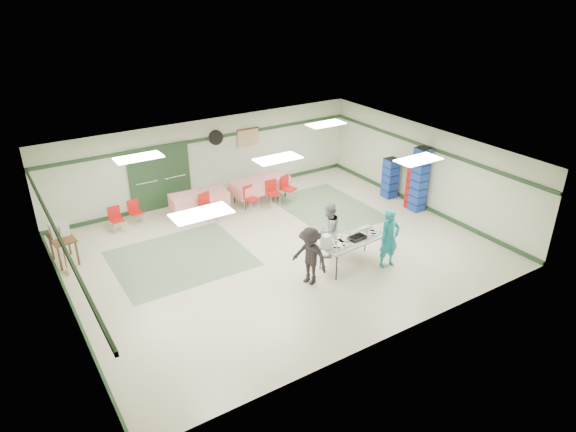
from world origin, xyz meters
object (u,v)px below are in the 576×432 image
volunteer_teal (389,239)px  dining_table_b (199,199)px  serving_table (353,241)px  chair_d (206,204)px  chair_c (287,186)px  volunteer_grey (328,230)px  chair_loose_a (135,210)px  crate_stack_red (414,187)px  chair_b (250,196)px  broom (63,249)px  office_printer (59,229)px  crate_stack_blue_b (420,180)px  printer_table (62,241)px  volunteer_dark (310,256)px  chair_a (272,190)px  dining_table_a (260,184)px  crate_stack_blue_a (390,178)px  chair_loose_b (116,217)px

volunteer_teal → dining_table_b: size_ratio=0.88×
serving_table → chair_d: (-2.14, 4.42, -0.14)m
chair_c → dining_table_b: bearing=149.1°
dining_table_b → volunteer_grey: bearing=-61.6°
volunteer_teal → chair_loose_a: 7.71m
chair_d → crate_stack_red: 6.64m
dining_table_b → serving_table: bearing=-62.4°
chair_loose_a → crate_stack_red: bearing=-34.8°
chair_b → broom: (-5.79, -0.79, 0.17)m
chair_b → office_printer: size_ratio=1.91×
crate_stack_blue_b → printer_table: (-10.30, 2.64, -0.43)m
office_printer → volunteer_teal: bearing=-39.4°
dining_table_b → crate_stack_red: size_ratio=1.26×
volunteer_teal → chair_b: (-1.42, 4.96, -0.28)m
volunteer_dark → chair_a: volunteer_dark is taller
volunteer_grey → volunteer_dark: bearing=21.2°
serving_table → crate_stack_blue_b: (3.94, 1.55, 0.34)m
dining_table_a → chair_c: (0.71, -0.57, -0.01)m
chair_d → office_printer: bearing=162.4°
dining_table_b → chair_b: size_ratio=2.15×
dining_table_a → printer_table: bearing=-178.6°
chair_b → chair_d: bearing=167.3°
chair_a → crate_stack_red: size_ratio=0.60×
dining_table_a → broom: bearing=-173.9°
chair_b → chair_c: (1.42, 0.00, 0.04)m
office_printer → broom: size_ratio=0.33×
printer_table → volunteer_teal: bearing=-39.5°
volunteer_grey → volunteer_teal: bearing=114.2°
chair_a → crate_stack_blue_a: bearing=-18.0°
volunteer_grey → chair_c: (1.01, 3.69, -0.22)m
crate_stack_blue_a → volunteer_grey: bearing=-153.1°
chair_loose_b → volunteer_teal: bearing=-50.9°
chair_b → crate_stack_blue_b: 5.44m
volunteer_dark → office_printer: volunteer_dark is taller
chair_d → chair_b: bearing=-18.6°
chair_loose_a → volunteer_dark: bearing=-74.8°
serving_table → crate_stack_blue_a: bearing=30.7°
dining_table_b → office_printer: (-4.22, -0.62, 0.35)m
chair_d → crate_stack_red: bearing=-42.0°
serving_table → chair_a: size_ratio=2.27×
serving_table → crate_stack_blue_b: bearing=16.2°
chair_c → chair_b: bearing=160.3°
crate_stack_red → crate_stack_blue_b: bearing=-90.0°
chair_b → broom: bearing=175.3°
serving_table → chair_c: 4.49m
volunteer_teal → crate_stack_red: bearing=42.2°
broom → office_printer: bearing=70.5°
crate_stack_blue_a → crate_stack_red: 1.09m
serving_table → chair_b: chair_b is taller
crate_stack_blue_a → chair_loose_b: bearing=164.4°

